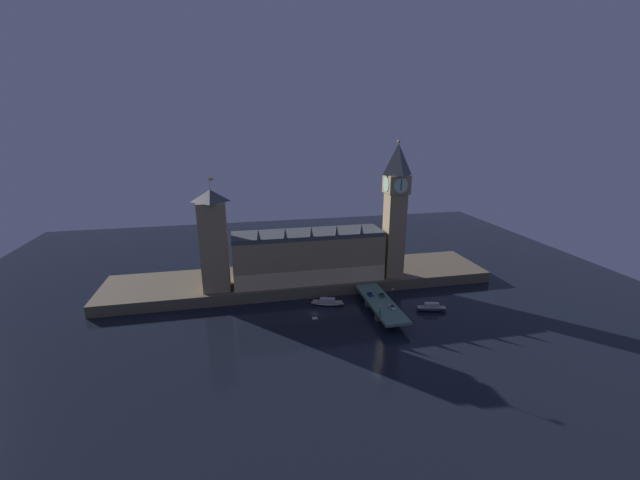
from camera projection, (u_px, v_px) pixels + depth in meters
The scene contains 14 objects.
ground_plane at pixel (315, 314), 195.34m from camera, with size 400.00×400.00×0.00m, color black.
embankment at pixel (302, 279), 231.03m from camera, with size 220.00×42.00×6.09m.
parliament_hall at pixel (308, 256), 219.74m from camera, with size 82.97×22.31×33.15m.
clock_tower at pixel (395, 207), 217.22m from camera, with size 12.45×12.56×76.60m.
victoria_tower at pixel (214, 240), 203.05m from camera, with size 14.14×14.14×59.29m.
bridge at pixel (381, 304), 196.06m from camera, with size 12.43×46.00×5.56m.
car_northbound_lead at pixel (370, 294), 202.85m from camera, with size 2.09×3.91×1.44m.
car_southbound_lead at pixel (392, 307), 188.60m from camera, with size 2.00×4.66×1.40m.
car_southbound_trail at pixel (382, 295), 201.44m from camera, with size 2.11×3.83×1.57m.
pedestrian_near_rail at pixel (379, 312), 182.61m from camera, with size 0.38×0.38×1.81m.
street_lamp_near at pixel (381, 309), 179.63m from camera, with size 1.34×0.60×5.86m.
street_lamp_mid at pixel (392, 293), 195.63m from camera, with size 1.34×0.60×6.77m.
boat_upstream at pixel (327, 302), 204.62m from camera, with size 18.11×9.68×3.61m.
boat_downstream at pixel (431, 308), 197.70m from camera, with size 16.34×7.69×4.40m.
Camera 1 is at (-34.52, -173.39, 90.90)m, focal length 22.00 mm.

